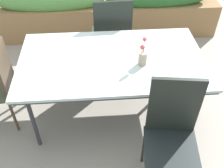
{
  "coord_description": "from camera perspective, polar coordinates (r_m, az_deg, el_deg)",
  "views": [
    {
      "loc": [
        -0.16,
        -2.04,
        2.22
      ],
      "look_at": [
        -0.01,
        -0.06,
        0.42
      ],
      "focal_mm": 42.44,
      "sensor_mm": 36.0,
      "label": 1
    }
  ],
  "objects": [
    {
      "name": "ground_plane",
      "position": [
        3.02,
        0.16,
        -5.02
      ],
      "size": [
        12.0,
        12.0,
        0.0
      ],
      "primitive_type": "plane",
      "color": "gray"
    },
    {
      "name": "chair_near_right",
      "position": [
        2.12,
        12.74,
        -10.21
      ],
      "size": [
        0.46,
        0.46,
        1.04
      ],
      "rotation": [
        0.0,
        0.0,
        3.0
      ],
      "color": "black",
      "rests_on": "ground"
    },
    {
      "name": "planter_box",
      "position": [
        4.04,
        -1.35,
        15.22
      ],
      "size": [
        3.36,
        0.38,
        0.81
      ],
      "color": "olive",
      "rests_on": "ground"
    },
    {
      "name": "chair_far_side",
      "position": [
        3.22,
        -0.07,
        10.98
      ],
      "size": [
        0.47,
        0.47,
        1.0
      ],
      "rotation": [
        0.0,
        0.0,
        0.05
      ],
      "color": "#203225",
      "rests_on": "ground"
    },
    {
      "name": "flower_vase",
      "position": [
        2.38,
        6.64,
        6.05
      ],
      "size": [
        0.08,
        0.08,
        0.28
      ],
      "color": "tan",
      "rests_on": "dining_table"
    },
    {
      "name": "dining_table",
      "position": [
        2.51,
        0.0,
        4.67
      ],
      "size": [
        1.74,
        0.99,
        0.73
      ],
      "color": "#B2C6C1",
      "rests_on": "ground"
    }
  ]
}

